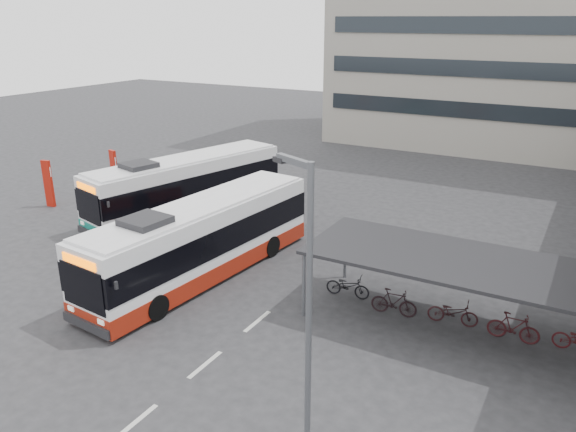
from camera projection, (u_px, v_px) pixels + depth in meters
The scene contains 9 objects.
ground at pixel (201, 305), 20.89m from camera, with size 120.00×120.00×0.00m, color #28282B.
bike_shelter at pixel (454, 287), 18.90m from camera, with size 10.00×4.00×2.54m.
road_markings at pixel (205, 365), 17.27m from camera, with size 0.15×7.60×0.01m.
bus_main at pixel (202, 240), 22.77m from camera, with size 3.50×11.56×3.37m.
bus_teal at pixel (187, 186), 30.11m from camera, with size 5.17×11.61×3.36m.
pedestrian at pixel (180, 252), 23.17m from camera, with size 0.69×0.46×1.91m, color black.
lamp_post at pixel (306, 301), 12.32m from camera, with size 1.22×0.64×7.37m.
sign_totem_mid at pixel (48, 183), 31.33m from camera, with size 0.58×0.24×2.67m.
sign_totem_north at pixel (114, 172), 33.48m from camera, with size 0.58×0.32×2.72m.
Camera 1 is at (11.99, -14.58, 10.09)m, focal length 35.00 mm.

